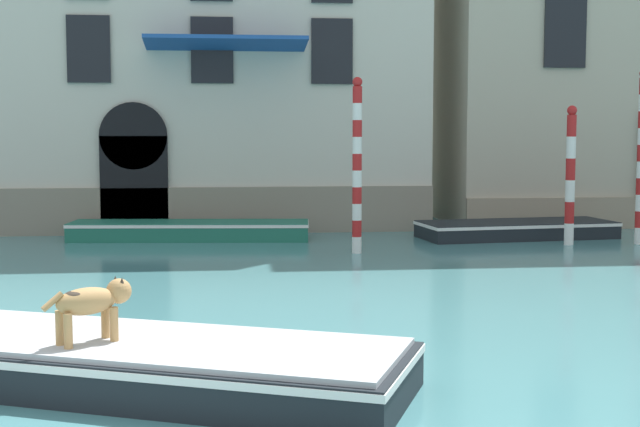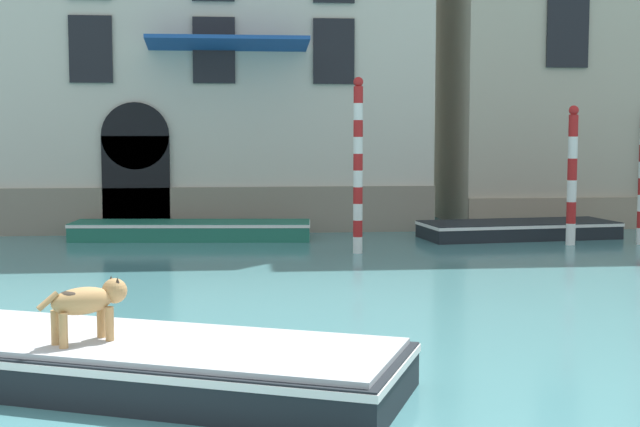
% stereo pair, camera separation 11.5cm
% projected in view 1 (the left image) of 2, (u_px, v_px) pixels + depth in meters
% --- Properties ---
extents(boat_foreground, '(6.39, 4.25, 0.53)m').
position_uv_depth(boat_foreground, '(134.00, 361.00, 9.74)').
color(boat_foreground, black).
rests_on(boat_foreground, ground_plane).
extents(dog_on_deck, '(0.89, 0.66, 0.68)m').
position_uv_depth(dog_on_deck, '(93.00, 301.00, 9.51)').
color(dog_on_deck, tan).
rests_on(dog_on_deck, boat_foreground).
extents(boat_moored_near_palazzo, '(6.22, 2.01, 0.47)m').
position_uv_depth(boat_moored_near_palazzo, '(190.00, 230.00, 22.93)').
color(boat_moored_near_palazzo, '#1E6651').
rests_on(boat_moored_near_palazzo, ground_plane).
extents(boat_moored_far, '(5.25, 2.41, 0.43)m').
position_uv_depth(boat_moored_far, '(516.00, 229.00, 23.32)').
color(boat_moored_far, black).
rests_on(boat_moored_far, ground_plane).
extents(mooring_pole_0, '(0.24, 0.24, 3.41)m').
position_uv_depth(mooring_pole_0, '(570.00, 175.00, 21.74)').
color(mooring_pole_0, white).
rests_on(mooring_pole_0, ground_plane).
extents(mooring_pole_4, '(0.22, 0.22, 4.00)m').
position_uv_depth(mooring_pole_4, '(357.00, 165.00, 20.20)').
color(mooring_pole_4, white).
rests_on(mooring_pole_4, ground_plane).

